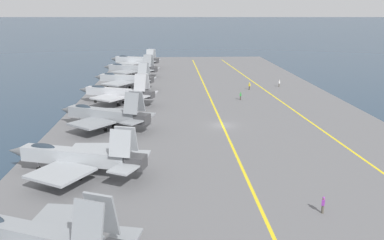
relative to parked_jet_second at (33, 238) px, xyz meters
name	(u,v)px	position (x,y,z in m)	size (l,w,h in m)	color
ground_plane	(222,128)	(37.38, -18.78, -2.79)	(2000.00, 2000.00, 0.00)	#23384C
carrier_deck	(223,126)	(37.38, -18.78, -2.59)	(199.73, 55.75, 0.40)	slate
deck_stripe_foul_line	(313,124)	(37.38, -34.11, -2.39)	(179.76, 0.36, 0.01)	yellow
deck_stripe_centerline	(223,125)	(37.38, -18.78, -2.39)	(179.76, 0.36, 0.01)	yellow
parked_jet_second	(33,238)	(0.00, 0.00, 0.00)	(13.41, 16.19, 6.57)	gray
parked_jet_third	(77,157)	(17.32, 0.60, -0.08)	(13.46, 17.32, 6.15)	#93999E
parked_jet_fourth	(105,114)	(36.29, 0.36, 0.03)	(13.09, 16.43, 6.54)	gray
parked_jet_fifth	(117,92)	(53.55, 0.51, 0.17)	(12.25, 16.85, 6.60)	#A8AAAF
parked_jet_sixth	(124,79)	(69.61, 0.74, 0.27)	(13.72, 15.44, 6.69)	#93999E
parked_jet_seventh	(131,68)	(88.79, 1.00, 0.03)	(13.45, 16.84, 6.47)	gray
parked_jet_eighth	(135,60)	(106.09, 1.29, 0.29)	(13.83, 16.79, 6.33)	#9EA3A8
crew_purple_vest	(323,204)	(6.94, -24.42, -1.46)	(0.46, 0.41, 1.70)	#4C473D
crew_white_vest	(279,83)	(71.08, -37.15, -1.45)	(0.41, 0.30, 1.72)	#4C473D
crew_green_vest	(241,96)	(56.59, -25.03, -1.47)	(0.34, 0.43, 1.68)	#383328
crew_yellow_vest	(249,86)	(67.65, -29.05, -1.42)	(0.46, 0.44, 1.77)	#383328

